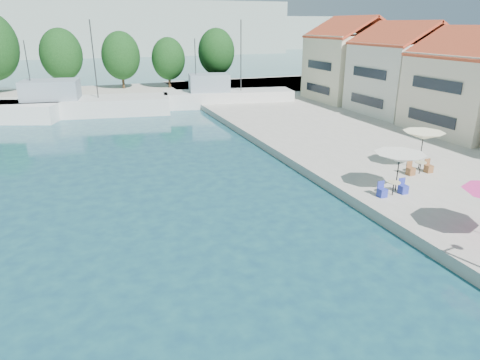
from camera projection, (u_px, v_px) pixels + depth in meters
name	position (u px, v px, depth m)	size (l,w,h in m)	color
quay_right	(479.00, 146.00, 33.77)	(32.00, 92.00, 0.60)	#ABA79A
quay_far	(71.00, 97.00, 56.24)	(90.00, 16.00, 0.60)	#ABA79A
hill_east	(196.00, 33.00, 169.46)	(140.00, 40.00, 12.00)	#9CAB9E
building_04	(477.00, 79.00, 35.45)	(9.00, 8.80, 9.20)	#F6E2C5
building_05	(403.00, 67.00, 43.26)	(8.40, 8.80, 9.70)	silver
building_06	(351.00, 58.00, 51.08)	(9.00, 8.80, 10.20)	beige
trawler_03	(76.00, 105.00, 46.22)	(19.34, 7.70, 10.20)	silver
trawler_04	(225.00, 97.00, 51.45)	(15.82, 6.49, 10.20)	silver
tree_05	(61.00, 55.00, 58.40)	(5.60, 5.60, 8.29)	#3F2B19
tree_06	(121.00, 56.00, 59.97)	(5.31, 5.31, 7.86)	#3F2B19
tree_07	(168.00, 59.00, 61.02)	(4.74, 4.74, 7.02)	#3F2B19
tree_08	(216.00, 52.00, 64.96)	(5.55, 5.55, 8.21)	#3F2B19
umbrella_white	(400.00, 158.00, 23.23)	(2.75, 2.75, 2.18)	black
umbrella_cream	(423.00, 136.00, 26.76)	(2.57, 2.57, 2.43)	black
cafe_table_02	(393.00, 190.00, 23.15)	(1.82, 0.70, 0.76)	black
cafe_table_03	(420.00, 169.00, 26.47)	(1.82, 0.70, 0.76)	black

